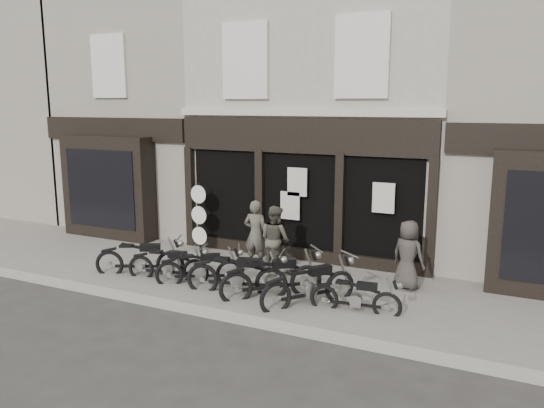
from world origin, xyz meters
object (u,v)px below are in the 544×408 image
at_px(motorcycle_3, 238,278).
at_px(man_right, 408,255).
at_px(motorcycle_1, 169,268).
at_px(man_centre, 275,239).
at_px(motorcycle_5, 310,289).
at_px(motorcycle_4, 273,281).
at_px(motorcycle_0, 141,262).
at_px(motorcycle_2, 201,272).
at_px(motorcycle_6, 356,300).
at_px(man_left, 256,234).
at_px(advert_sign_post, 200,221).

relative_size(motorcycle_3, man_right, 1.44).
xyz_separation_m(motorcycle_1, motorcycle_3, (1.96, -0.11, 0.05)).
bearing_deg(man_centre, motorcycle_3, 108.88).
distance_m(motorcycle_5, man_right, 2.50).
bearing_deg(motorcycle_5, motorcycle_4, 122.85).
height_order(motorcycle_3, motorcycle_4, motorcycle_4).
xyz_separation_m(motorcycle_0, motorcycle_2, (1.73, 0.05, -0.03)).
bearing_deg(man_right, man_centre, 24.22).
bearing_deg(motorcycle_6, motorcycle_4, 171.81).
distance_m(motorcycle_4, motorcycle_5, 0.90).
xyz_separation_m(man_left, man_centre, (0.61, -0.13, -0.03)).
bearing_deg(motorcycle_2, man_left, 39.83).
distance_m(motorcycle_2, motorcycle_4, 1.90).
bearing_deg(motorcycle_3, advert_sign_post, 122.59).
distance_m(motorcycle_2, motorcycle_3, 1.11).
height_order(man_left, man_right, man_left).
relative_size(motorcycle_1, motorcycle_6, 1.08).
xyz_separation_m(motorcycle_2, man_right, (4.45, 1.70, 0.52)).
xyz_separation_m(motorcycle_3, motorcycle_4, (0.80, 0.14, 0.01)).
xyz_separation_m(motorcycle_6, man_right, (0.65, 1.79, 0.56)).
relative_size(motorcycle_1, man_right, 1.27).
relative_size(man_centre, advert_sign_post, 0.80).
bearing_deg(man_right, motorcycle_0, 36.34).
distance_m(motorcycle_0, man_left, 2.94).
distance_m(motorcycle_5, man_centre, 2.30).
bearing_deg(man_centre, man_left, 10.92).
bearing_deg(motorcycle_3, motorcycle_0, 163.15).
bearing_deg(motorcycle_1, motorcycle_6, -13.84).
relative_size(motorcycle_0, man_centre, 1.23).
bearing_deg(motorcycle_1, advert_sign_post, 91.57).
height_order(motorcycle_2, man_right, man_right).
bearing_deg(motorcycle_4, motorcycle_6, -44.97).
relative_size(motorcycle_6, man_right, 1.18).
bearing_deg(advert_sign_post, motorcycle_4, -29.81).
bearing_deg(advert_sign_post, motorcycle_5, -24.65).
distance_m(motorcycle_0, advert_sign_post, 2.38).
height_order(motorcycle_6, man_centre, man_centre).
bearing_deg(man_right, advert_sign_post, 15.33).
relative_size(motorcycle_5, advert_sign_post, 0.93).
bearing_deg(motorcycle_2, motorcycle_5, -31.66).
relative_size(motorcycle_6, man_left, 1.07).
relative_size(motorcycle_2, man_left, 1.07).
bearing_deg(man_centre, motorcycle_6, 171.83).
distance_m(man_centre, advert_sign_post, 2.81).
relative_size(motorcycle_3, motorcycle_4, 1.21).
height_order(motorcycle_5, man_left, man_left).
height_order(man_centre, man_right, man_centre).
bearing_deg(man_left, man_centre, 163.85).
distance_m(motorcycle_6, advert_sign_post, 5.82).
relative_size(motorcycle_0, motorcycle_2, 1.10).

